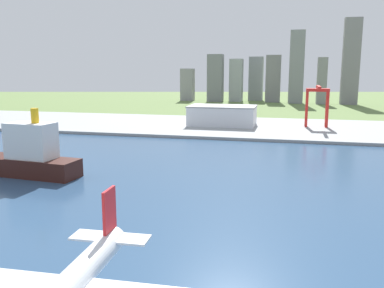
{
  "coord_description": "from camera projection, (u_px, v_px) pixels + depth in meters",
  "views": [
    {
      "loc": [
        30.08,
        104.92,
        55.61
      ],
      "look_at": [
        -3.29,
        242.57,
        29.55
      ],
      "focal_mm": 38.38,
      "sensor_mm": 36.0,
      "label": 1
    }
  ],
  "objects": [
    {
      "name": "cargo_ship",
      "position": [
        24.0,
        156.0,
        215.39
      ],
      "size": [
        69.09,
        21.81,
        35.72
      ],
      "color": "#381914",
      "rests_on": "water_bay"
    },
    {
      "name": "distant_skyline",
      "position": [
        268.0,
        75.0,
        683.97
      ],
      "size": [
        290.14,
        76.09,
        132.42
      ],
      "color": "gray",
      "rests_on": "ground"
    },
    {
      "name": "warehouse_main",
      "position": [
        222.0,
        115.0,
        391.14
      ],
      "size": [
        63.25,
        37.64,
        18.55
      ],
      "color": "silver",
      "rests_on": "industrial_pier"
    },
    {
      "name": "water_bay",
      "position": [
        199.0,
        227.0,
        146.13
      ],
      "size": [
        840.0,
        360.0,
        0.15
      ],
      "primitive_type": "cube",
      "color": "#2D4C70",
      "rests_on": "ground"
    },
    {
      "name": "port_crane_red",
      "position": [
        317.0,
        98.0,
        374.66
      ],
      "size": [
        20.51,
        35.33,
        38.08
      ],
      "color": "red",
      "rests_on": "industrial_pier"
    },
    {
      "name": "industrial_pier",
      "position": [
        257.0,
        127.0,
        384.87
      ],
      "size": [
        840.0,
        140.0,
        2.5
      ],
      "primitive_type": "cube",
      "color": "#95999B",
      "rests_on": "ground"
    },
    {
      "name": "ground_plane",
      "position": [
        226.0,
        182.0,
        203.49
      ],
      "size": [
        2400.0,
        2400.0,
        0.0
      ],
      "primitive_type": "plane",
      "color": "#607A41"
    }
  ]
}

